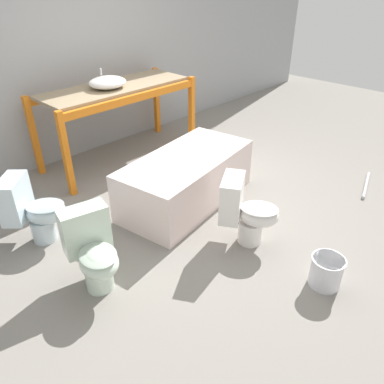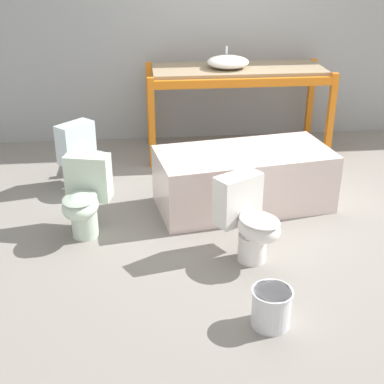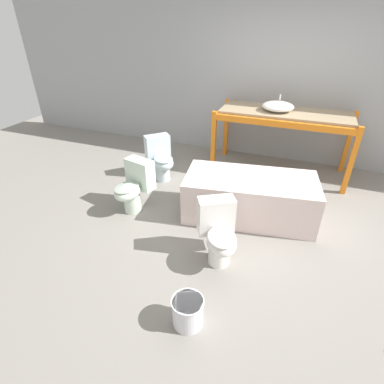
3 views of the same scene
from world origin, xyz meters
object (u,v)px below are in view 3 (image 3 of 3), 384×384
bathtub_main (250,194)px  toilet_near (161,158)px  toilet_extra (134,186)px  sink_basin (278,106)px  toilet_far (219,233)px  bucket_white (188,311)px

bathtub_main → toilet_near: 1.59m
toilet_extra → toilet_near: bearing=107.4°
sink_basin → toilet_extra: size_ratio=0.70×
toilet_far → bucket_white: toilet_far is taller
toilet_far → toilet_extra: 1.41m
bathtub_main → toilet_far: bearing=-107.5°
sink_basin → bathtub_main: sink_basin is taller
toilet_near → toilet_extra: (0.06, -0.91, 0.00)m
sink_basin → toilet_extra: sink_basin is taller
toilet_near → toilet_far: same height
bathtub_main → bucket_white: size_ratio=6.21×
bathtub_main → toilet_near: size_ratio=2.55×
sink_basin → toilet_far: (-0.20, -2.33, -0.73)m
sink_basin → bucket_white: size_ratio=1.72×
sink_basin → toilet_near: (-1.56, -0.89, -0.73)m
bathtub_main → sink_basin: bearing=78.5°
toilet_near → bucket_white: size_ratio=2.44×
toilet_far → bucket_white: bearing=-120.9°
bathtub_main → bucket_white: (-0.14, -1.75, -0.18)m
toilet_near → bucket_white: bearing=-104.3°
sink_basin → toilet_extra: (-1.50, -1.80, -0.73)m
bucket_white → toilet_far: bearing=89.5°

